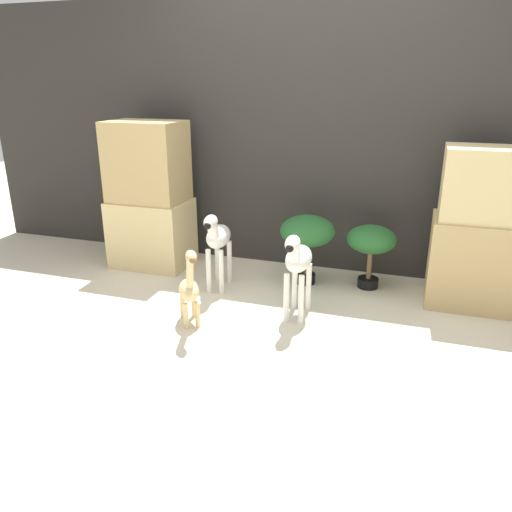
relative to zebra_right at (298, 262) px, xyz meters
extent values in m
plane|color=beige|center=(-0.14, -0.36, -0.41)|extent=(14.00, 14.00, 0.00)
cube|color=#2D2B28|center=(-0.14, 1.05, 0.69)|extent=(6.40, 0.08, 2.20)
cube|color=#DBC184|center=(-1.45, 0.62, -0.12)|extent=(0.66, 0.46, 0.58)
cube|color=tan|center=(-1.45, 0.62, 0.50)|extent=(0.61, 0.44, 0.66)
cube|color=tan|center=(1.17, 0.62, -0.09)|extent=(0.66, 0.46, 0.64)
cube|color=#DBC184|center=(1.17, 0.62, 0.48)|extent=(0.60, 0.43, 0.50)
cylinder|color=white|center=(0.05, -0.08, -0.24)|extent=(0.04, 0.04, 0.35)
cylinder|color=white|center=(-0.05, -0.08, -0.24)|extent=(0.04, 0.04, 0.35)
cylinder|color=white|center=(0.05, 0.15, -0.24)|extent=(0.04, 0.04, 0.35)
cylinder|color=white|center=(-0.05, 0.15, -0.24)|extent=(0.04, 0.04, 0.35)
ellipsoid|color=white|center=(0.00, 0.03, 0.01)|extent=(0.17, 0.33, 0.17)
cylinder|color=white|center=(0.00, -0.11, 0.11)|extent=(0.08, 0.12, 0.16)
ellipsoid|color=white|center=(0.00, -0.15, 0.17)|extent=(0.09, 0.17, 0.10)
sphere|color=black|center=(0.00, -0.22, 0.17)|extent=(0.05, 0.05, 0.05)
cube|color=black|center=(0.00, -0.11, 0.12)|extent=(0.02, 0.07, 0.13)
cylinder|color=white|center=(-0.64, 0.22, -0.24)|extent=(0.04, 0.04, 0.35)
cylinder|color=white|center=(-0.74, 0.21, -0.24)|extent=(0.04, 0.04, 0.35)
cylinder|color=white|center=(-0.66, 0.45, -0.24)|extent=(0.04, 0.04, 0.35)
cylinder|color=white|center=(-0.77, 0.44, -0.24)|extent=(0.04, 0.04, 0.35)
ellipsoid|color=white|center=(-0.70, 0.33, 0.01)|extent=(0.20, 0.35, 0.17)
cylinder|color=white|center=(-0.69, 0.19, 0.11)|extent=(0.09, 0.13, 0.16)
ellipsoid|color=white|center=(-0.69, 0.14, 0.17)|extent=(0.11, 0.18, 0.10)
sphere|color=black|center=(-0.68, 0.07, 0.17)|extent=(0.05, 0.05, 0.05)
cube|color=black|center=(-0.69, 0.19, 0.12)|extent=(0.03, 0.07, 0.13)
cylinder|color=#E0C184|center=(-0.59, -0.35, -0.32)|extent=(0.03, 0.03, 0.18)
cylinder|color=#E0C184|center=(-0.65, -0.39, -0.32)|extent=(0.03, 0.03, 0.18)
cylinder|color=#E0C184|center=(-0.68, -0.21, -0.32)|extent=(0.03, 0.03, 0.18)
cylinder|color=#E0C184|center=(-0.74, -0.25, -0.32)|extent=(0.03, 0.03, 0.18)
ellipsoid|color=#E0C184|center=(-0.66, -0.30, -0.17)|extent=(0.24, 0.27, 0.13)
cylinder|color=#E0C184|center=(-0.61, -0.38, 0.00)|extent=(0.11, 0.14, 0.30)
ellipsoid|color=#E0C184|center=(-0.56, -0.46, 0.13)|extent=(0.13, 0.14, 0.08)
sphere|color=brown|center=(-0.53, -0.50, 0.12)|extent=(0.04, 0.04, 0.04)
cylinder|color=black|center=(0.41, 0.69, -0.37)|extent=(0.16, 0.16, 0.08)
cylinder|color=brown|center=(0.41, 0.69, -0.22)|extent=(0.04, 0.04, 0.22)
ellipsoid|color=#235B28|center=(0.41, 0.69, -0.01)|extent=(0.38, 0.38, 0.21)
cylinder|color=black|center=(-0.07, 0.62, -0.37)|extent=(0.15, 0.15, 0.08)
cylinder|color=brown|center=(-0.07, 0.62, -0.21)|extent=(0.04, 0.04, 0.24)
ellipsoid|color=#235B28|center=(-0.07, 0.62, 0.03)|extent=(0.43, 0.43, 0.24)
camera|label=1|loc=(0.71, -3.05, 1.16)|focal=35.00mm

